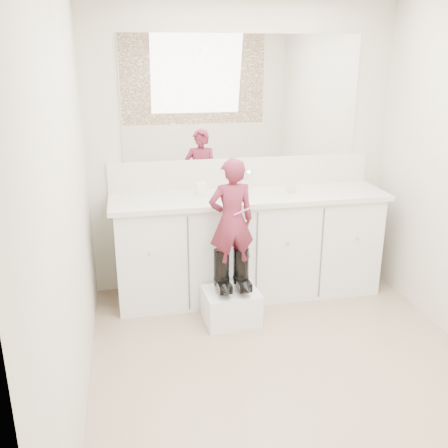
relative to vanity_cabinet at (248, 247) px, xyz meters
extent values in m
plane|color=#91785F|center=(0.00, -1.23, -0.42)|extent=(3.00, 3.00, 0.00)
plane|color=beige|center=(0.00, 0.27, 0.77)|extent=(2.60, 0.00, 2.60)
plane|color=beige|center=(-1.30, -1.23, 0.78)|extent=(0.00, 3.00, 3.00)
cube|color=silver|center=(0.00, 0.00, 0.00)|extent=(2.20, 0.55, 0.85)
cube|color=beige|center=(0.00, -0.01, 0.45)|extent=(2.28, 0.58, 0.04)
cube|color=beige|center=(0.00, 0.26, 0.59)|extent=(2.28, 0.03, 0.25)
cube|color=white|center=(0.00, 0.26, 1.22)|extent=(2.00, 0.02, 1.00)
cylinder|color=silver|center=(0.00, 0.15, 0.52)|extent=(0.08, 0.08, 0.10)
imported|color=beige|center=(0.35, -0.01, 0.51)|extent=(0.11, 0.11, 0.08)
imported|color=silver|center=(-0.40, 0.04, 0.55)|extent=(0.08, 0.08, 0.16)
cube|color=white|center=(-0.25, -0.48, -0.29)|extent=(0.43, 0.37, 0.26)
imported|color=#992F46|center=(-0.25, -0.48, 0.40)|extent=(0.35, 0.25, 0.93)
cylinder|color=#D9549F|center=(-0.18, -0.52, 0.49)|extent=(0.14, 0.02, 0.06)
camera|label=1|loc=(-0.98, -3.85, 1.55)|focal=40.00mm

